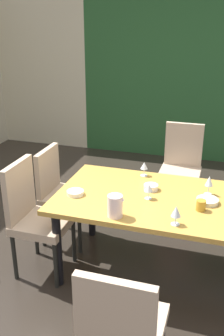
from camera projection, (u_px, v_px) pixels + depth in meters
ground_plane at (68, 266)px, 3.39m from camera, size 5.28×6.39×0.02m
back_panel_interior at (40, 70)px, 6.19m from camera, size 1.65×0.10×2.53m
garden_window_panel at (202, 77)px, 5.46m from camera, size 3.63×0.10×2.53m
dining_table at (157, 206)px, 3.07m from camera, size 1.66×1.00×0.73m
chair_left_far at (60, 190)px, 3.62m from camera, size 0.45×0.44×0.94m
chair_head_far at (181, 164)px, 4.18m from camera, size 0.44×0.45×1.00m
chair_left_near at (34, 213)px, 3.15m from camera, size 0.45×0.44×1.00m
chair_head_near at (121, 327)px, 2.02m from camera, size 0.44×0.44×0.94m
wine_glass_near_window at (209, 182)px, 3.05m from camera, size 0.07×0.07×0.16m
wine_glass_front at (176, 212)px, 2.61m from camera, size 0.07×0.07×0.14m
wine_glass_corner at (149, 188)px, 2.98m from camera, size 0.07×0.07×0.13m
wine_glass_center at (144, 166)px, 3.42m from camera, size 0.07×0.07×0.13m
serving_bowl_near_shelf at (75, 193)px, 3.08m from camera, size 0.14×0.14×0.04m
serving_bowl_rear at (151, 187)px, 3.16m from camera, size 0.12×0.12×0.05m
serving_bowl_south at (207, 201)px, 2.94m from camera, size 0.17×0.17×0.04m
cup_right at (201, 205)px, 2.82m from camera, size 0.07×0.07×0.08m
pitcher_west at (115, 206)px, 2.72m from camera, size 0.13×0.11×0.17m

